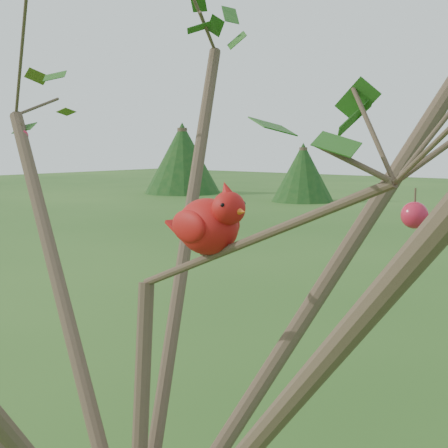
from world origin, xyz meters
name	(u,v)px	position (x,y,z in m)	size (l,w,h in m)	color
crabapple_tree	(126,214)	(0.03, -0.02, 2.12)	(2.35, 2.05, 2.95)	#3B2C20
cardinal	(210,224)	(0.15, 0.08, 2.10)	(0.24, 0.13, 0.16)	#B90F12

